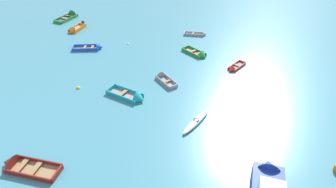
% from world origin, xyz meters
% --- Properties ---
extents(rowboat_grey_foreground_center, '(2.78, 2.72, 0.91)m').
position_xyz_m(rowboat_grey_foreground_center, '(-1.20, 27.24, 0.16)').
color(rowboat_grey_foreground_center, gray).
rests_on(rowboat_grey_foreground_center, ground_plane).
extents(rowboat_orange_near_camera, '(1.31, 3.55, 1.04)m').
position_xyz_m(rowboat_orange_near_camera, '(-16.00, 36.67, 0.19)').
color(rowboat_orange_near_camera, beige).
rests_on(rowboat_orange_near_camera, ground_plane).
extents(rowboat_green_midfield_left, '(2.22, 4.46, 1.45)m').
position_xyz_m(rowboat_green_midfield_left, '(-19.40, 41.96, 0.18)').
color(rowboat_green_midfield_left, '#4C4C51').
rests_on(rowboat_green_midfield_left, ground_plane).
extents(rowboat_blue_near_right, '(3.73, 2.15, 1.12)m').
position_xyz_m(rowboat_blue_near_right, '(-10.94, 32.18, 0.18)').
color(rowboat_blue_near_right, gray).
rests_on(rowboat_blue_near_right, ground_plane).
extents(kayak_white_near_left, '(1.96, 3.65, 0.35)m').
position_xyz_m(kayak_white_near_left, '(3.11, 21.29, 0.17)').
color(kayak_white_near_left, white).
rests_on(kayak_white_near_left, ground_plane).
extents(rowboat_turquoise_far_left, '(4.04, 2.36, 1.23)m').
position_xyz_m(rowboat_turquoise_far_left, '(-2.84, 23.33, 0.18)').
color(rowboat_turquoise_far_left, gray).
rests_on(rowboat_turquoise_far_left, ground_plane).
extents(rowboat_maroon_far_right, '(4.10, 1.42, 1.26)m').
position_xyz_m(rowboat_maroon_far_right, '(-7.67, 13.95, 0.17)').
color(rowboat_maroon_far_right, '#99754C').
rests_on(rowboat_maroon_far_right, ground_plane).
extents(rowboat_grey_back_row_right, '(3.02, 1.14, 0.83)m').
position_xyz_m(rowboat_grey_back_row_right, '(0.76, 39.35, 0.14)').
color(rowboat_grey_back_row_right, beige).
rests_on(rowboat_grey_back_row_right, ground_plane).
extents(rowboat_green_cluster_outer, '(3.39, 2.88, 1.06)m').
position_xyz_m(rowboat_green_cluster_outer, '(1.59, 33.29, 0.17)').
color(rowboat_green_cluster_outer, '#99754C').
rests_on(rowboat_green_cluster_outer, ground_plane).
extents(rowboat_red_distant_center, '(2.00, 2.86, 0.78)m').
position_xyz_m(rowboat_red_distant_center, '(5.55, 30.92, 0.13)').
color(rowboat_red_distant_center, gray).
rests_on(rowboat_red_distant_center, ground_plane).
extents(mooring_buoy_midfield, '(0.41, 0.41, 0.41)m').
position_xyz_m(mooring_buoy_midfield, '(-8.56, 23.79, 0.00)').
color(mooring_buoy_midfield, yellow).
rests_on(mooring_buoy_midfield, ground_plane).
extents(mooring_buoy_far_field, '(0.30, 0.30, 0.30)m').
position_xyz_m(mooring_buoy_far_field, '(-7.50, 34.45, 0.00)').
color(mooring_buoy_far_field, silver).
rests_on(mooring_buoy_far_field, ground_plane).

